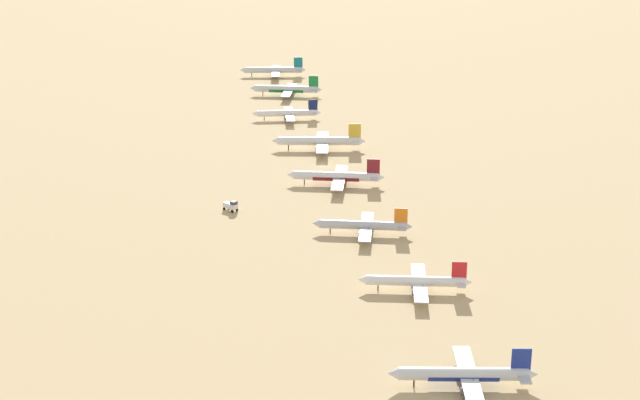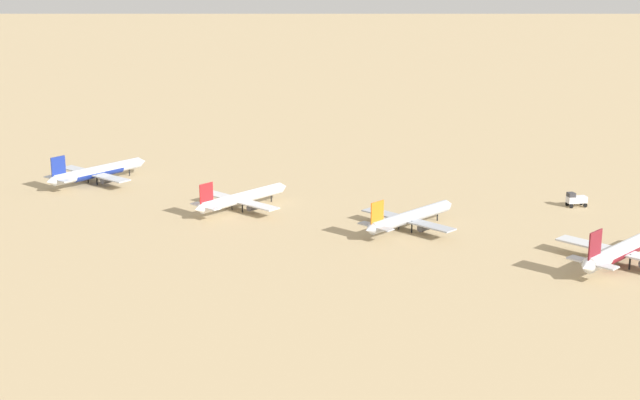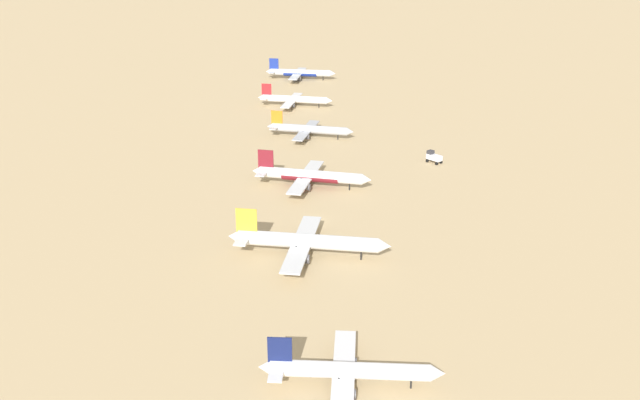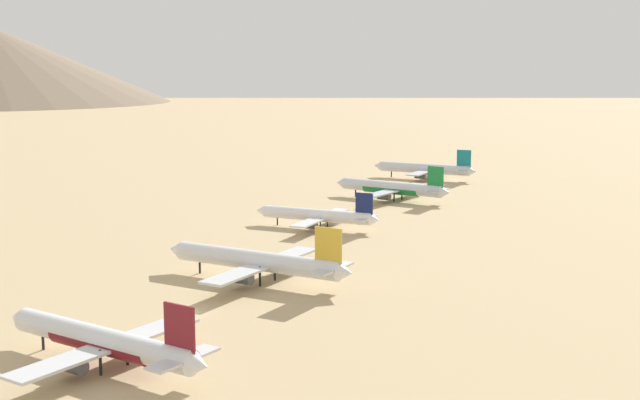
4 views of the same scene
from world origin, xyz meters
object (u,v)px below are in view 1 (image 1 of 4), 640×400
(parked_jet_1, at_px, (287,89))
(parked_jet_6, at_px, (417,281))
(parked_jet_5, at_px, (364,225))
(parked_jet_2, at_px, (288,113))
(parked_jet_0, at_px, (274,70))
(parked_jet_3, at_px, (320,141))
(parked_jet_7, at_px, (465,374))
(parked_jet_4, at_px, (337,176))
(service_truck, at_px, (231,205))

(parked_jet_1, relative_size, parked_jet_6, 1.16)
(parked_jet_1, distance_m, parked_jet_6, 242.28)
(parked_jet_1, height_order, parked_jet_5, parked_jet_1)
(parked_jet_2, xyz_separation_m, parked_jet_5, (-28.49, 146.52, 0.01))
(parked_jet_0, distance_m, parked_jet_2, 95.89)
(parked_jet_2, relative_size, parked_jet_6, 1.01)
(parked_jet_3, height_order, parked_jet_7, parked_jet_3)
(parked_jet_0, bearing_deg, parked_jet_7, 99.56)
(parked_jet_1, height_order, parked_jet_3, parked_jet_3)
(parked_jet_0, height_order, parked_jet_4, parked_jet_0)
(parked_jet_7, bearing_deg, parked_jet_5, -79.14)
(parked_jet_3, distance_m, parked_jet_5, 97.70)
(parked_jet_2, xyz_separation_m, parked_jet_6, (-41.27, 190.49, -0.03))
(parked_jet_0, bearing_deg, parked_jet_4, 99.14)
(parked_jet_5, relative_size, parked_jet_6, 1.01)
(parked_jet_1, xyz_separation_m, parked_jet_6, (-42.85, 238.45, -0.46))
(parked_jet_2, xyz_separation_m, parked_jet_7, (-47.01, 243.04, 0.18))
(parked_jet_1, bearing_deg, parked_jet_0, -79.94)
(parked_jet_4, bearing_deg, parked_jet_3, -82.73)
(parked_jet_5, distance_m, parked_jet_6, 45.79)
(parked_jet_1, height_order, parked_jet_6, parked_jet_1)
(parked_jet_0, relative_size, parked_jet_6, 1.15)
(parked_jet_1, relative_size, parked_jet_4, 1.02)
(parked_jet_0, bearing_deg, parked_jet_5, 99.04)
(parked_jet_2, xyz_separation_m, service_truck, (16.66, 123.92, -1.10))
(parked_jet_5, height_order, parked_jet_7, parked_jet_7)
(parked_jet_0, distance_m, service_truck, 219.39)
(parked_jet_6, distance_m, parked_jet_7, 52.86)
(parked_jet_5, bearing_deg, parked_jet_0, -80.96)
(parked_jet_1, bearing_deg, service_truck, 84.99)
(service_truck, bearing_deg, parked_jet_3, -113.07)
(parked_jet_3, xyz_separation_m, parked_jet_4, (-5.95, 46.65, -0.31))
(service_truck, bearing_deg, parked_jet_1, -95.01)
(parked_jet_3, height_order, parked_jet_5, parked_jet_3)
(parked_jet_0, xyz_separation_m, parked_jet_4, (-30.86, 191.78, -0.08))
(parked_jet_2, height_order, parked_jet_7, parked_jet_7)
(parked_jet_0, xyz_separation_m, parked_jet_5, (-38.48, 241.88, -0.44))
(parked_jet_3, bearing_deg, parked_jet_4, 97.27)
(parked_jet_2, distance_m, service_truck, 125.04)
(parked_jet_1, bearing_deg, parked_jet_2, 91.90)
(parked_jet_4, bearing_deg, parked_jet_6, 102.24)
(parked_jet_3, bearing_deg, parked_jet_5, 97.99)
(parked_jet_0, height_order, parked_jet_2, parked_jet_0)
(parked_jet_1, distance_m, parked_jet_4, 146.12)
(parked_jet_6, bearing_deg, parked_jet_7, 96.24)
(parked_jet_6, bearing_deg, parked_jet_0, -79.83)
(parked_jet_0, height_order, parked_jet_6, parked_jet_0)
(parked_jet_5, height_order, parked_jet_6, parked_jet_5)
(parked_jet_1, bearing_deg, parked_jet_3, 99.58)
(parked_jet_4, relative_size, service_truck, 6.64)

